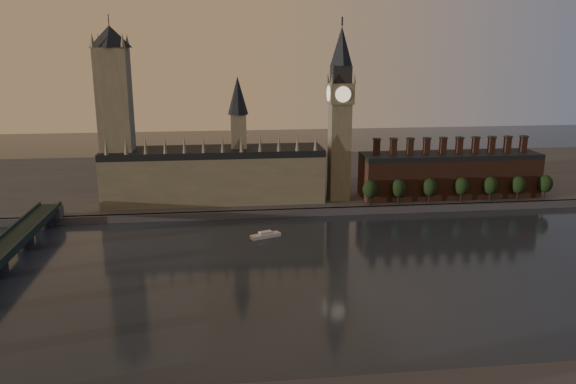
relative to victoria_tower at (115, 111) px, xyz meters
name	(u,v)px	position (x,y,z in m)	size (l,w,h in m)	color
ground	(368,275)	(120.00, -115.00, -59.09)	(900.00, 900.00, 0.00)	black
north_bank	(306,178)	(120.00, 63.04, -57.09)	(900.00, 182.00, 4.00)	#47484D
palace_of_westminster	(215,172)	(55.59, -0.09, -37.46)	(130.00, 30.30, 74.00)	#7A7156
victoria_tower	(115,111)	(0.00, 0.00, 0.00)	(24.00, 24.00, 108.00)	#7A7156
big_ben	(340,113)	(130.00, -5.00, -2.26)	(15.00, 15.00, 107.00)	#7A7156
chimney_block	(449,174)	(200.00, -5.00, -41.27)	(110.00, 25.00, 37.00)	#4A291C
embankment_tree_0	(370,189)	(145.59, -20.48, -45.62)	(8.60, 8.60, 14.88)	black
embankment_tree_1	(399,188)	(163.05, -20.07, -45.62)	(8.60, 8.60, 14.88)	black
embankment_tree_2	(430,187)	(182.26, -19.87, -45.62)	(8.60, 8.60, 14.88)	black
embankment_tree_3	(462,186)	(202.15, -19.75, -45.62)	(8.60, 8.60, 14.88)	black
embankment_tree_4	(491,186)	(220.19, -20.11, -45.62)	(8.60, 8.60, 14.88)	black
embankment_tree_5	(518,185)	(237.86, -20.27, -45.62)	(8.60, 8.60, 14.88)	black
embankment_tree_6	(545,184)	(255.56, -19.81, -45.62)	(8.60, 8.60, 14.88)	black
river_boat	(265,235)	(80.71, -60.72, -57.89)	(16.21, 10.00, 3.13)	silver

